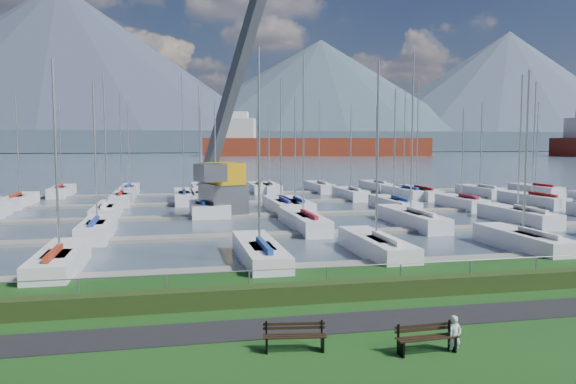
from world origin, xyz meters
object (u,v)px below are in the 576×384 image
object	(u,v)px
person	(455,331)
bench_right	(426,338)
bench_left	(294,336)
crane	(227,149)

from	to	relation	value
person	bench_right	bearing A→B (deg)	159.80
bench_left	person	world-z (taller)	person
person	crane	world-z (taller)	crane
bench_right	person	world-z (taller)	person
person	crane	size ratio (longest dim) A/B	0.05
person	crane	xyz separation A→B (m)	(-3.06, 34.11, 4.73)
bench_right	crane	world-z (taller)	crane
bench_right	person	bearing A→B (deg)	-8.56
bench_right	crane	bearing A→B (deg)	91.40
bench_right	person	distance (m)	0.86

